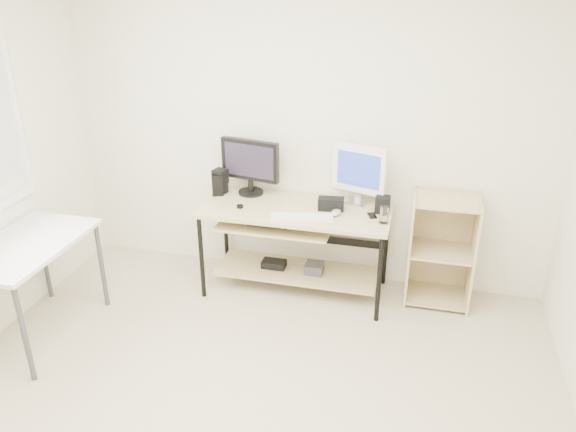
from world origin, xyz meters
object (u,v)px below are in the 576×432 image
at_px(side_table, 27,254).
at_px(white_imac, 359,171).
at_px(black_monitor, 250,163).
at_px(audio_controller, 217,185).
at_px(shelf_unit, 441,248).
at_px(desk, 293,231).

height_order(side_table, white_imac, white_imac).
height_order(black_monitor, audio_controller, black_monitor).
xyz_separation_m(white_imac, audio_controller, (-1.15, -0.11, -0.19)).
xyz_separation_m(shelf_unit, black_monitor, (-1.59, 0.04, 0.56)).
xyz_separation_m(side_table, white_imac, (2.14, 1.26, 0.36)).
distance_m(side_table, shelf_unit, 3.09).
relative_size(side_table, black_monitor, 1.97).
bearing_deg(audio_controller, side_table, -154.45).
height_order(side_table, shelf_unit, shelf_unit).
distance_m(desk, side_table, 1.97).
height_order(white_imac, audio_controller, white_imac).
height_order(side_table, black_monitor, black_monitor).
bearing_deg(white_imac, side_table, -130.94).
relative_size(shelf_unit, white_imac, 1.85).
xyz_separation_m(desk, audio_controller, (-0.67, 0.10, 0.30)).
bearing_deg(white_imac, desk, -138.67).
xyz_separation_m(desk, black_monitor, (-0.41, 0.20, 0.48)).
bearing_deg(side_table, white_imac, 30.60).
xyz_separation_m(side_table, shelf_unit, (2.83, 1.22, -0.22)).
height_order(desk, white_imac, white_imac).
distance_m(black_monitor, white_imac, 0.90).
bearing_deg(side_table, black_monitor, 45.51).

